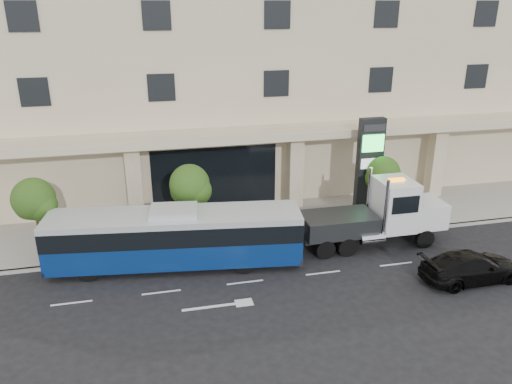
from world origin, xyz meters
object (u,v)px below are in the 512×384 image
tow_truck (380,215)px  signage_pylon (369,168)px  black_sedan (471,267)px  city_bus (175,237)px

tow_truck → signage_pylon: size_ratio=1.47×
tow_truck → black_sedan: (2.63, -4.63, -0.98)m
city_bus → tow_truck: tow_truck is taller
tow_truck → black_sedan: 5.42m
city_bus → black_sedan: bearing=-11.2°
signage_pylon → tow_truck: bearing=-103.2°
tow_truck → black_sedan: tow_truck is taller
city_bus → black_sedan: size_ratio=2.56×
city_bus → tow_truck: size_ratio=1.41×
tow_truck → signage_pylon: 3.92m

